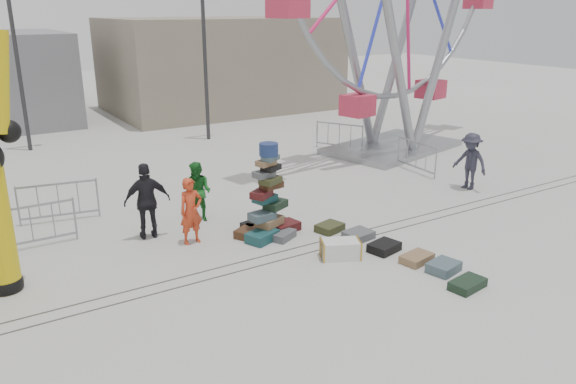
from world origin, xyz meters
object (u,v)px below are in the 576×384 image
steamer_trunk (340,249)px  barricade_wheel_back (339,136)px  barricade_wheel_front (416,157)px  barricade_dummy_b (31,227)px  pedestrian_grey (470,161)px  pedestrian_red (191,211)px  lamp_post_right (206,34)px  barricade_dummy_c (59,202)px  pedestrian_green (198,192)px  pedestrian_black (147,201)px  lamp_post_left (16,36)px  suitcase_tower (268,210)px

steamer_trunk → barricade_wheel_back: barricade_wheel_back is taller
barricade_wheel_back → barricade_wheel_front: bearing=-25.3°
barricade_dummy_b → pedestrian_grey: bearing=-10.4°
steamer_trunk → pedestrian_red: size_ratio=0.54×
lamp_post_right → barricade_wheel_back: size_ratio=4.00×
barricade_dummy_c → pedestrian_green: 3.75m
barricade_dummy_b → pedestrian_black: (2.58, -0.84, 0.42)m
lamp_post_right → steamer_trunk: bearing=-101.6°
barricade_wheel_front → pedestrian_green: (-8.37, -0.31, 0.26)m
barricade_wheel_back → pedestrian_green: 9.20m
lamp_post_left → barricade_wheel_back: (10.61, -6.60, -3.93)m
lamp_post_right → lamp_post_left: size_ratio=1.00×
pedestrian_black → pedestrian_grey: 10.07m
suitcase_tower → barricade_wheel_front: suitcase_tower is taller
barricade_wheel_front → barricade_dummy_c: bearing=87.6°
steamer_trunk → pedestrian_black: size_ratio=0.47×
pedestrian_black → barricade_wheel_front: bearing=-165.7°
lamp_post_left → barricade_wheel_front: bearing=-44.4°
barricade_dummy_b → pedestrian_green: (4.13, -0.36, 0.26)m
barricade_wheel_front → pedestrian_green: pedestrian_green is taller
lamp_post_left → pedestrian_red: size_ratio=4.83×
pedestrian_grey → barricade_wheel_front: bearing=174.3°
barricade_dummy_b → barricade_wheel_front: size_ratio=1.00×
barricade_wheel_front → pedestrian_grey: 2.32m
pedestrian_green → pedestrian_red: bearing=-66.9°
barricade_dummy_c → lamp_post_right: bearing=52.6°
steamer_trunk → pedestrian_red: bearing=159.6°
steamer_trunk → barricade_dummy_c: 7.74m
barricade_dummy_c → barricade_wheel_back: same height
barricade_dummy_c → pedestrian_red: (2.45, -3.27, 0.28)m
lamp_post_right → barricade_wheel_back: (3.61, -4.60, -3.93)m
pedestrian_grey → barricade_wheel_back: bearing=176.3°
lamp_post_left → barricade_dummy_b: 11.45m
pedestrian_grey → lamp_post_right: bearing=-166.9°
lamp_post_left → barricade_dummy_b: lamp_post_left is taller
suitcase_tower → steamer_trunk: 2.28m
barricade_wheel_front → steamer_trunk: bearing=128.6°
steamer_trunk → barricade_wheel_back: bearing=78.6°
barricade_dummy_b → pedestrian_red: (3.36, -1.73, 0.28)m
barricade_wheel_front → pedestrian_red: 9.30m
lamp_post_left → steamer_trunk: lamp_post_left is taller
barricade_dummy_b → barricade_dummy_c: same height
steamer_trunk → barricade_dummy_b: barricade_dummy_b is taller
lamp_post_left → pedestrian_green: (2.54, -11.00, -3.67)m
barricade_wheel_back → pedestrian_grey: (0.34, -6.38, 0.35)m
lamp_post_left → barricade_wheel_front: (10.91, -10.69, -3.93)m
pedestrian_red → pedestrian_black: pedestrian_black is taller
pedestrian_red → pedestrian_black: bearing=126.4°
barricade_dummy_b → barricade_wheel_front: 12.50m
barricade_wheel_back → pedestrian_black: size_ratio=1.04×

